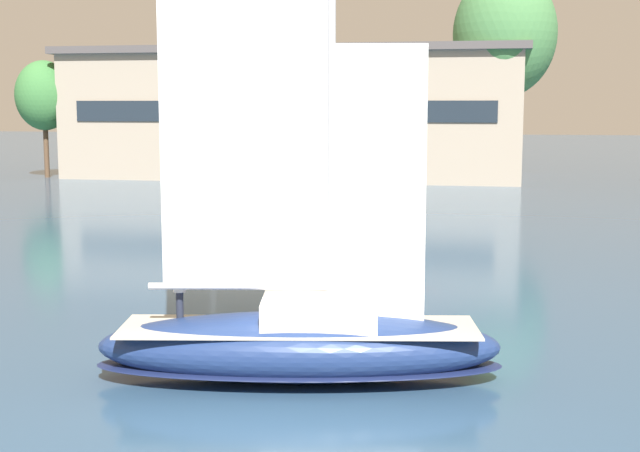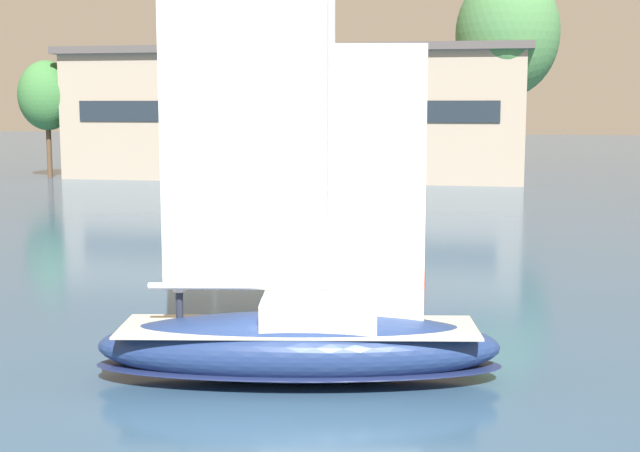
{
  "view_description": "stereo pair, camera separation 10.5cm",
  "coord_description": "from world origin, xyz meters",
  "views": [
    {
      "loc": [
        4.94,
        -22.65,
        7.36
      ],
      "look_at": [
        0.0,
        3.0,
        3.78
      ],
      "focal_mm": 50.0,
      "sensor_mm": 36.0,
      "label": 1
    },
    {
      "loc": [
        5.04,
        -22.63,
        7.36
      ],
      "look_at": [
        0.0,
        3.0,
        3.78
      ],
      "focal_mm": 50.0,
      "sensor_mm": 36.0,
      "label": 2
    }
  ],
  "objects": [
    {
      "name": "channel_buoy",
      "position": [
        1.93,
        12.62,
        0.7
      ],
      "size": [
        0.98,
        0.98,
        1.79
      ],
      "color": "red",
      "rests_on": "ground"
    },
    {
      "name": "tree_shore_center",
      "position": [
        5.86,
        63.0,
        13.73
      ],
      "size": [
        9.53,
        9.53,
        19.62
      ],
      "color": "brown",
      "rests_on": "ground"
    },
    {
      "name": "tree_shore_left",
      "position": [
        -39.16,
        60.39,
        8.18
      ],
      "size": [
        5.68,
        5.68,
        11.69
      ],
      "color": "brown",
      "rests_on": "ground"
    },
    {
      "name": "waterfront_building",
      "position": [
        -14.71,
        67.44,
        6.47
      ],
      "size": [
        45.91,
        18.66,
        12.88
      ],
      "color": "tan",
      "rests_on": "ground"
    },
    {
      "name": "sailboat_main",
      "position": [
        0.02,
        0.0,
        1.17
      ],
      "size": [
        11.27,
        4.92,
        14.98
      ],
      "color": "navy",
      "rests_on": "ground"
    },
    {
      "name": "sailboat_moored_mid_channel",
      "position": [
        -9.52,
        23.64,
        0.66
      ],
      "size": [
        6.01,
        6.68,
        9.69
      ],
      "color": "#232328",
      "rests_on": "ground"
    },
    {
      "name": "ground_plane",
      "position": [
        0.0,
        0.0,
        0.0
      ],
      "size": [
        400.0,
        400.0,
        0.0
      ],
      "primitive_type": "plane",
      "color": "#2D4C6B"
    }
  ]
}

